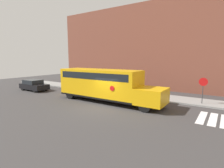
{
  "coord_description": "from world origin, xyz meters",
  "views": [
    {
      "loc": [
        8.88,
        -11.76,
        4.24
      ],
      "look_at": [
        -0.56,
        2.41,
        1.73
      ],
      "focal_mm": 28.0,
      "sensor_mm": 36.0,
      "label": 1
    }
  ],
  "objects": [
    {
      "name": "school_bus",
      "position": [
        -1.2,
        1.91,
        1.79
      ],
      "size": [
        10.91,
        2.57,
        3.15
      ],
      "color": "#EAA80F",
      "rests_on": "ground"
    },
    {
      "name": "stop_sign",
      "position": [
        7.1,
        5.76,
        1.69
      ],
      "size": [
        0.75,
        0.1,
        2.52
      ],
      "color": "#38383A",
      "rests_on": "ground"
    },
    {
      "name": "building_backdrop",
      "position": [
        0.0,
        13.0,
        5.87
      ],
      "size": [
        32.0,
        4.0,
        11.74
      ],
      "color": "brown",
      "rests_on": "ground"
    },
    {
      "name": "ground_plane",
      "position": [
        0.0,
        0.0,
        0.0
      ],
      "size": [
        60.0,
        60.0,
        0.0
      ],
      "primitive_type": "plane",
      "color": "#3A3838"
    },
    {
      "name": "sidewalk_strip",
      "position": [
        0.0,
        6.5,
        0.07
      ],
      "size": [
        44.0,
        3.0,
        0.15
      ],
      "color": "gray",
      "rests_on": "ground"
    },
    {
      "name": "parked_car",
      "position": [
        -12.51,
        1.58,
        0.71
      ],
      "size": [
        4.11,
        1.87,
        1.42
      ],
      "color": "black",
      "rests_on": "ground"
    }
  ]
}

